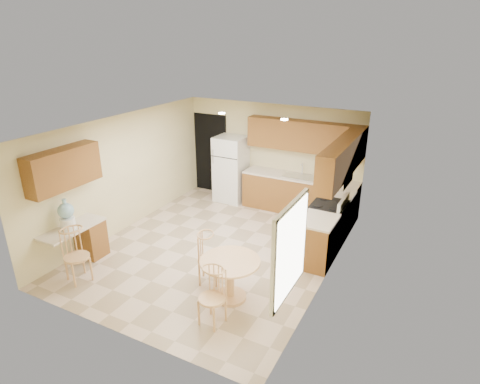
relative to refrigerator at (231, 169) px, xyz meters
The scene contains 30 objects.
floor 2.71m from the refrigerator, 68.40° to the right, with size 5.50×5.50×0.00m, color #CAAE92.
ceiling 3.07m from the refrigerator, 68.40° to the right, with size 4.50×5.50×0.02m, color white.
wall_back 1.09m from the refrigerator, 20.23° to the left, with size 4.50×0.02×2.50m, color beige.
wall_front 5.25m from the refrigerator, 79.55° to the right, with size 4.50×0.02×2.50m, color beige.
wall_left 2.76m from the refrigerator, 118.44° to the right, with size 0.02×5.50×2.50m, color beige.
wall_right 4.02m from the refrigerator, 36.87° to the right, with size 0.02×5.50×2.50m, color beige.
doorway 0.89m from the refrigerator, 157.27° to the left, with size 0.90×0.02×2.10m, color black.
base_cab_back 1.87m from the refrigerator, ahead, with size 2.75×0.60×0.87m, color brown.
counter_back 1.83m from the refrigerator, ahead, with size 2.75×0.63×0.04m, color beige.
base_cab_right_a 2.98m from the refrigerator, 10.64° to the right, with size 0.60×0.59×0.87m, color brown.
counter_right_a 2.95m from the refrigerator, 10.64° to the right, with size 0.63×0.59×0.04m, color beige.
base_cab_right_b 3.55m from the refrigerator, 34.59° to the right, with size 0.60×0.80×0.87m, color brown.
counter_right_b 3.52m from the refrigerator, 34.59° to the right, with size 0.63×0.80×0.04m, color beige.
upper_cab_back 2.10m from the refrigerator, ahead, with size 2.75×0.33×0.70m, color brown.
upper_cab_right 3.41m from the refrigerator, 21.41° to the right, with size 0.33×2.42×0.70m, color brown.
upper_cab_left 4.28m from the refrigerator, 105.84° to the right, with size 0.33×1.40×0.70m, color brown.
sink 1.80m from the refrigerator, ahead, with size 0.78×0.44×0.01m, color silver.
range_hood 3.25m from the refrigerator, 22.46° to the right, with size 0.50×0.76×0.14m, color silver.
desk_pedestal 3.89m from the refrigerator, 105.76° to the right, with size 0.48×0.42×0.72m, color brown.
desk_top 4.23m from the refrigerator, 104.36° to the right, with size 0.50×1.20×0.04m, color beige.
window 5.35m from the refrigerator, 53.21° to the right, with size 0.06×1.12×1.30m.
can_light_a 2.09m from the refrigerator, 69.44° to the right, with size 0.14×0.14×0.02m, color white.
can_light_b 2.75m from the refrigerator, 32.96° to the right, with size 0.14×0.14×0.02m, color white.
refrigerator is the anchor object (origin of this frame).
stove 3.14m from the refrigerator, 22.99° to the right, with size 0.65×0.76×1.09m.
dining_table 4.21m from the refrigerator, 61.58° to the right, with size 0.96×0.96×0.71m.
chair_table_a 3.82m from the refrigerator, 67.70° to the right, with size 0.41×0.53×0.92m.
chair_table_b 4.88m from the refrigerator, 65.18° to the right, with size 0.40×0.40×0.91m.
chair_desk 4.59m from the refrigerator, 97.52° to the right, with size 0.43×0.56×0.97m.
water_crock 4.30m from the refrigerator, 104.15° to the right, with size 0.28×0.28×0.58m.
Camera 1 is at (3.70, -6.07, 4.05)m, focal length 30.00 mm.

